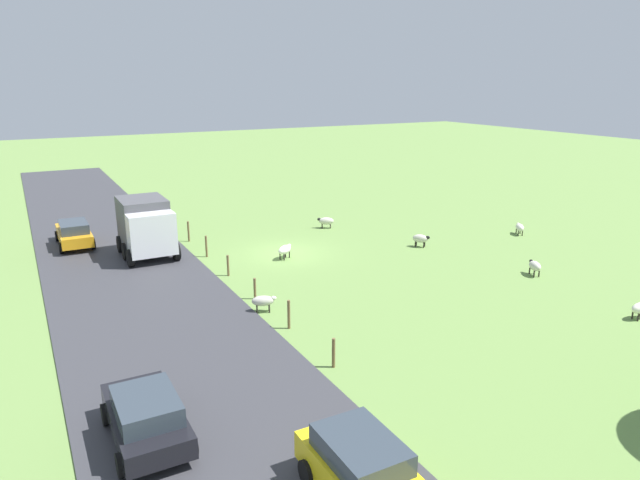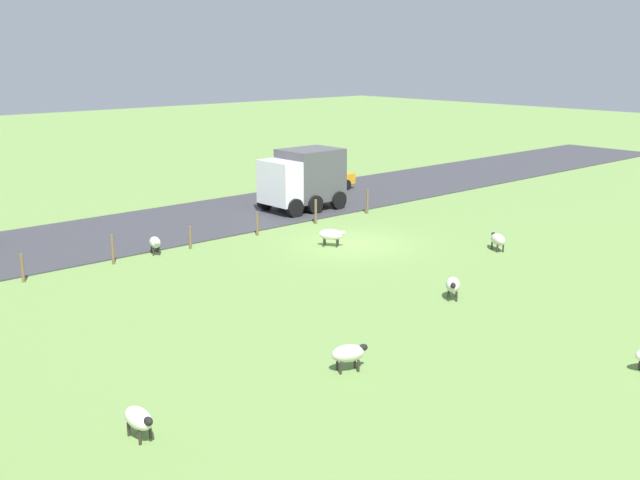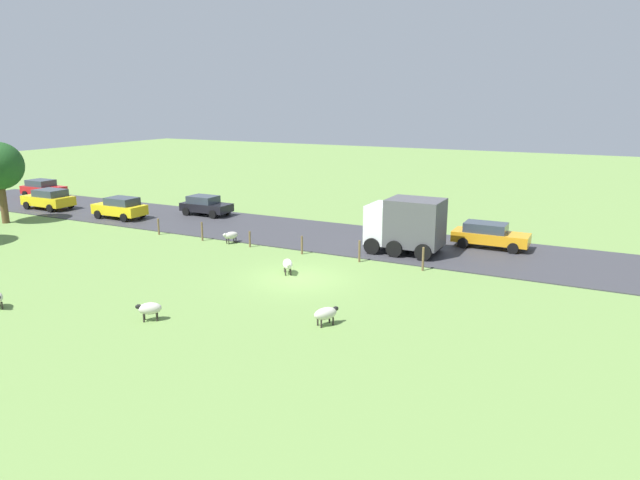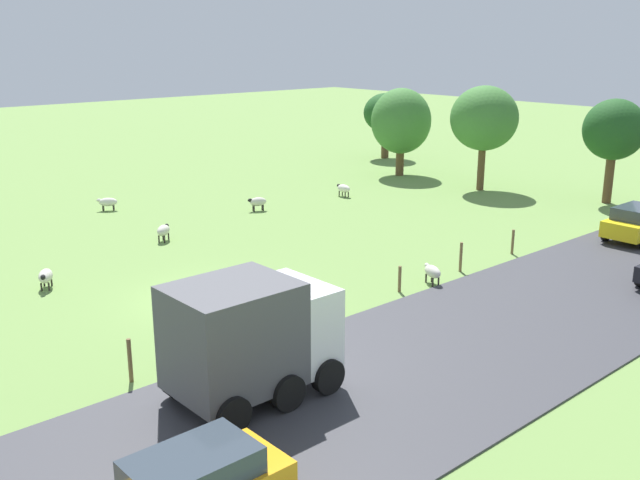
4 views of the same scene
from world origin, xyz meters
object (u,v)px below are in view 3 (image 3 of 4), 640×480
object	(u,v)px
sheep_4	(150,309)
car_4	(206,205)
car_2	(120,207)
sheep_0	(231,236)
truck_0	(406,224)
car_1	(49,199)
sheep_2	(326,314)
sheep_1	(288,264)
car_0	(489,235)
car_3	(43,188)

from	to	relation	value
sheep_4	car_4	xyz separation A→B (m)	(18.65, 11.72, 0.32)
car_2	sheep_4	bearing A→B (deg)	-131.34
car_2	sheep_0	bearing A→B (deg)	-101.45
sheep_4	truck_0	bearing A→B (deg)	-21.50
car_1	car_2	xyz separation A→B (m)	(-0.18, -8.17, -0.01)
sheep_2	sheep_1	bearing A→B (deg)	42.41
sheep_0	sheep_1	distance (m)	7.64
truck_0	car_2	world-z (taller)	truck_0
car_0	car_2	size ratio (longest dim) A/B	1.09
car_3	car_4	xyz separation A→B (m)	(0.16, -18.53, -0.06)
car_3	car_4	bearing A→B (deg)	-89.51
sheep_4	car_2	size ratio (longest dim) A/B	0.25
sheep_1	car_0	distance (m)	13.10
sheep_2	car_1	bearing A→B (deg)	69.16
car_4	sheep_2	bearing A→B (deg)	-130.71
sheep_1	car_3	distance (m)	33.63
car_1	car_3	bearing A→B (deg)	55.97
sheep_4	car_0	world-z (taller)	car_0
truck_0	car_3	world-z (taller)	truck_0
car_0	truck_0	bearing A→B (deg)	129.70
sheep_4	car_2	bearing A→B (deg)	48.66
car_0	sheep_2	bearing A→B (deg)	167.74
sheep_0	car_3	xyz separation A→B (m)	(6.27, 25.53, 0.39)
sheep_4	truck_0	distance (m)	16.08
sheep_1	sheep_4	size ratio (longest dim) A/B	1.12
sheep_0	sheep_1	world-z (taller)	sheep_1
sheep_1	car_4	size ratio (longest dim) A/B	0.30
car_3	car_0	bearing A→B (deg)	-90.18
sheep_0	car_3	size ratio (longest dim) A/B	0.27
sheep_2	car_3	distance (m)	40.08
sheep_2	car_4	xyz separation A→B (m)	(15.80, 18.37, 0.34)
car_0	car_2	world-z (taller)	car_2
sheep_4	car_1	distance (m)	28.90
sheep_0	car_1	world-z (taller)	car_1
sheep_0	sheep_4	xyz separation A→B (m)	(-12.22, -4.72, 0.01)
car_2	car_3	xyz separation A→B (m)	(3.85, 13.61, -0.00)
car_1	car_2	size ratio (longest dim) A/B	1.04
sheep_2	sheep_4	world-z (taller)	sheep_4
truck_0	sheep_0	bearing A→B (deg)	104.27
sheep_2	sheep_4	bearing A→B (deg)	113.16
car_2	car_4	world-z (taller)	car_2
sheep_1	car_3	world-z (taller)	car_3
sheep_0	sheep_4	size ratio (longest dim) A/B	1.07
truck_0	car_0	size ratio (longest dim) A/B	0.96
car_2	car_1	bearing A→B (deg)	88.73
truck_0	car_2	size ratio (longest dim) A/B	1.05
sheep_0	car_0	world-z (taller)	car_0
car_0	car_1	size ratio (longest dim) A/B	1.05
sheep_1	sheep_0	bearing A→B (deg)	58.13
sheep_4	truck_0	world-z (taller)	truck_0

